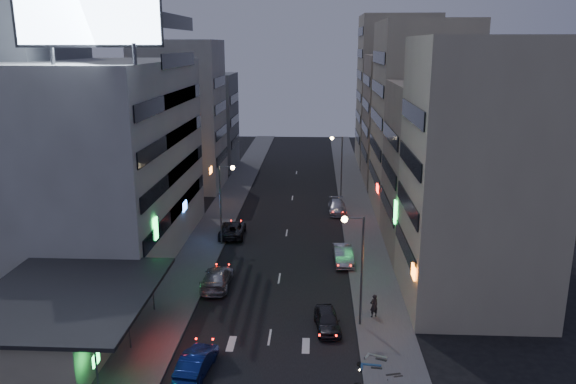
# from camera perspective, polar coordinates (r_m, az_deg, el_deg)

# --- Properties ---
(ground) EXTENTS (180.00, 180.00, 0.00)m
(ground) POSITION_cam_1_polar(r_m,az_deg,el_deg) (36.26, -2.42, -17.62)
(ground) COLOR black
(ground) RESTS_ON ground
(sidewalk_left) EXTENTS (4.00, 120.00, 0.12)m
(sidewalk_left) POSITION_cam_1_polar(r_m,az_deg,el_deg) (64.44, -7.07, -2.82)
(sidewalk_left) COLOR #4C4C4F
(sidewalk_left) RESTS_ON ground
(sidewalk_right) EXTENTS (4.00, 120.00, 0.12)m
(sidewalk_right) POSITION_cam_1_polar(r_m,az_deg,el_deg) (63.69, 7.27, -3.04)
(sidewalk_right) COLOR #4C4C4F
(sidewalk_right) RESTS_ON ground
(food_court) EXTENTS (11.00, 13.00, 3.88)m
(food_court) POSITION_cam_1_polar(r_m,az_deg,el_deg) (40.55, -22.59, -11.91)
(food_court) COLOR #B3A98C
(food_court) RESTS_ON ground
(white_building) EXTENTS (14.00, 24.00, 18.00)m
(white_building) POSITION_cam_1_polar(r_m,az_deg,el_deg) (55.29, -18.40, 3.15)
(white_building) COLOR #B9BAB5
(white_building) RESTS_ON ground
(grey_tower) EXTENTS (10.00, 14.00, 34.00)m
(grey_tower) POSITION_cam_1_polar(r_m,az_deg,el_deg) (60.89, -26.07, 11.04)
(grey_tower) COLOR slate
(grey_tower) RESTS_ON ground
(shophouse_near) EXTENTS (10.00, 11.00, 20.00)m
(shophouse_near) POSITION_cam_1_polar(r_m,az_deg,el_deg) (43.72, 18.76, 1.54)
(shophouse_near) COLOR #B3A98C
(shophouse_near) RESTS_ON ground
(shophouse_mid) EXTENTS (11.00, 12.00, 16.00)m
(shophouse_mid) POSITION_cam_1_polar(r_m,az_deg,el_deg) (55.13, 15.95, 2.25)
(shophouse_mid) COLOR tan
(shophouse_mid) RESTS_ON ground
(shophouse_far) EXTENTS (10.00, 14.00, 22.00)m
(shophouse_far) POSITION_cam_1_polar(r_m,az_deg,el_deg) (67.09, 13.29, 7.18)
(shophouse_far) COLOR #B3A98C
(shophouse_far) RESTS_ON ground
(far_left_a) EXTENTS (11.00, 10.00, 20.00)m
(far_left_a) POSITION_cam_1_polar(r_m,az_deg,el_deg) (78.28, -10.89, 7.60)
(far_left_a) COLOR #B9BAB5
(far_left_a) RESTS_ON ground
(far_left_b) EXTENTS (12.00, 10.00, 15.00)m
(far_left_b) POSITION_cam_1_polar(r_m,az_deg,el_deg) (91.28, -9.21, 7.09)
(far_left_b) COLOR slate
(far_left_b) RESTS_ON ground
(far_right_a) EXTENTS (11.00, 12.00, 18.00)m
(far_right_a) POSITION_cam_1_polar(r_m,az_deg,el_deg) (82.10, 11.73, 7.18)
(far_right_a) COLOR tan
(far_right_a) RESTS_ON ground
(far_right_b) EXTENTS (12.00, 12.00, 24.00)m
(far_right_b) POSITION_cam_1_polar(r_m,az_deg,el_deg) (95.65, 10.88, 10.07)
(far_right_b) COLOR #B3A98C
(far_right_b) RESTS_ON ground
(billboard) EXTENTS (9.52, 3.75, 6.20)m
(billboard) POSITION_cam_1_polar(r_m,az_deg,el_deg) (43.56, -19.53, 16.92)
(billboard) COLOR #595B60
(billboard) RESTS_ON white_building
(street_lamp_right_near) EXTENTS (1.60, 0.44, 8.02)m
(street_lamp_right_near) POSITION_cam_1_polar(r_m,az_deg,el_deg) (39.19, 6.99, -6.35)
(street_lamp_right_near) COLOR #595B60
(street_lamp_right_near) RESTS_ON sidewalk_right
(street_lamp_left) EXTENTS (1.60, 0.44, 8.02)m
(street_lamp_left) POSITION_cam_1_polar(r_m,az_deg,el_deg) (55.05, -6.51, -0.11)
(street_lamp_left) COLOR #595B60
(street_lamp_left) RESTS_ON sidewalk_left
(street_lamp_right_far) EXTENTS (1.60, 0.44, 8.02)m
(street_lamp_right_far) POSITION_cam_1_polar(r_m,az_deg,el_deg) (71.92, 5.17, 3.45)
(street_lamp_right_far) COLOR #595B60
(street_lamp_right_far) RESTS_ON sidewalk_right
(parked_car_right_near) EXTENTS (2.09, 4.21, 1.38)m
(parked_car_right_near) POSITION_cam_1_polar(r_m,az_deg,el_deg) (40.44, 4.01, -12.85)
(parked_car_right_near) COLOR #29292E
(parked_car_right_near) RESTS_ON ground
(parked_car_right_mid) EXTENTS (1.87, 4.77, 1.55)m
(parked_car_right_mid) POSITION_cam_1_polar(r_m,az_deg,el_deg) (51.84, 5.61, -6.38)
(parked_car_right_mid) COLOR #A5A8AE
(parked_car_right_mid) RESTS_ON ground
(parked_car_left) EXTENTS (2.67, 5.47, 1.50)m
(parked_car_left) POSITION_cam_1_polar(r_m,az_deg,el_deg) (58.89, -5.66, -3.78)
(parked_car_left) COLOR black
(parked_car_left) RESTS_ON ground
(parked_car_right_far) EXTENTS (2.14, 5.01, 1.44)m
(parked_car_right_far) POSITION_cam_1_polar(r_m,az_deg,el_deg) (66.87, 5.02, -1.52)
(parked_car_right_far) COLOR #AFB0B7
(parked_car_right_far) RESTS_ON ground
(road_car_blue) EXTENTS (2.07, 4.52, 1.44)m
(road_car_blue) POSITION_cam_1_polar(r_m,az_deg,el_deg) (36.07, -9.28, -16.67)
(road_car_blue) COLOR navy
(road_car_blue) RESTS_ON ground
(road_car_silver) EXTENTS (2.29, 5.52, 1.59)m
(road_car_silver) POSITION_cam_1_polar(r_m,az_deg,el_deg) (47.09, -7.21, -8.64)
(road_car_silver) COLOR #A2A3AA
(road_car_silver) RESTS_ON ground
(person) EXTENTS (0.76, 0.66, 1.76)m
(person) POSITION_cam_1_polar(r_m,az_deg,el_deg) (42.11, 8.73, -11.35)
(person) COLOR black
(person) RESTS_ON sidewalk_right
(scooter_black_a) EXTENTS (1.45, 2.14, 1.25)m
(scooter_black_a) POSITION_cam_1_polar(r_m,az_deg,el_deg) (34.51, 10.35, -18.26)
(scooter_black_a) COLOR black
(scooter_black_a) RESTS_ON sidewalk_right
(scooter_silver_a) EXTENTS (0.71, 1.93, 1.16)m
(scooter_silver_a) POSITION_cam_1_polar(r_m,az_deg,el_deg) (34.83, 9.33, -17.95)
(scooter_silver_a) COLOR #B1B4B9
(scooter_silver_a) RESTS_ON sidewalk_right
(scooter_blue) EXTENTS (0.84, 1.96, 1.16)m
(scooter_blue) POSITION_cam_1_polar(r_m,az_deg,el_deg) (36.66, 9.54, -16.15)
(scooter_blue) COLOR navy
(scooter_blue) RESTS_ON sidewalk_right
(scooter_black_b) EXTENTS (0.91, 1.68, 0.98)m
(scooter_black_b) POSITION_cam_1_polar(r_m,az_deg,el_deg) (36.17, 11.37, -16.88)
(scooter_black_b) COLOR black
(scooter_black_b) RESTS_ON sidewalk_right
(scooter_silver_b) EXTENTS (1.32, 2.06, 1.20)m
(scooter_silver_b) POSITION_cam_1_polar(r_m,az_deg,el_deg) (37.45, 10.17, -15.44)
(scooter_silver_b) COLOR #94959B
(scooter_silver_b) RESTS_ON sidewalk_right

